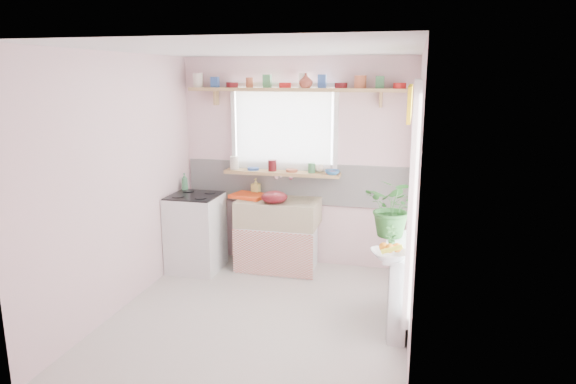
# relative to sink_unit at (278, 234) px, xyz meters

# --- Properties ---
(room) EXTENTS (3.20, 3.20, 3.20)m
(room) POSITION_rel_sink_unit_xyz_m (0.81, -0.43, 0.94)
(room) COLOR beige
(room) RESTS_ON ground
(sink_unit) EXTENTS (0.95, 0.65, 1.11)m
(sink_unit) POSITION_rel_sink_unit_xyz_m (0.00, 0.00, 0.00)
(sink_unit) COLOR white
(sink_unit) RESTS_ON ground
(cooker) EXTENTS (0.58, 0.58, 0.93)m
(cooker) POSITION_rel_sink_unit_xyz_m (-0.95, -0.24, 0.03)
(cooker) COLOR white
(cooker) RESTS_ON ground
(radiator_ledge) EXTENTS (0.22, 0.95, 0.78)m
(radiator_ledge) POSITION_rel_sink_unit_xyz_m (1.45, -1.09, -0.03)
(radiator_ledge) COLOR white
(radiator_ledge) RESTS_ON ground
(windowsill) EXTENTS (1.40, 0.22, 0.04)m
(windowsill) POSITION_rel_sink_unit_xyz_m (-0.00, 0.19, 0.71)
(windowsill) COLOR tan
(windowsill) RESTS_ON room
(pine_shelf) EXTENTS (2.52, 0.24, 0.04)m
(pine_shelf) POSITION_rel_sink_unit_xyz_m (0.15, 0.18, 1.69)
(pine_shelf) COLOR tan
(pine_shelf) RESTS_ON room
(shelf_crockery) EXTENTS (2.47, 0.11, 0.12)m
(shelf_crockery) POSITION_rel_sink_unit_xyz_m (0.11, 0.18, 1.76)
(shelf_crockery) COLOR silver
(shelf_crockery) RESTS_ON pine_shelf
(sill_crockery) EXTENTS (1.35, 0.11, 0.12)m
(sill_crockery) POSITION_rel_sink_unit_xyz_m (-0.05, 0.19, 0.78)
(sill_crockery) COLOR silver
(sill_crockery) RESTS_ON windowsill
(dish_tray) EXTENTS (0.47, 0.39, 0.04)m
(dish_tray) POSITION_rel_sink_unit_xyz_m (-0.38, 0.05, 0.44)
(dish_tray) COLOR #FD4916
(dish_tray) RESTS_ON sink_unit
(colander) EXTENTS (0.33, 0.33, 0.14)m
(colander) POSITION_rel_sink_unit_xyz_m (-0.01, -0.14, 0.49)
(colander) COLOR #5A0F15
(colander) RESTS_ON sink_unit
(jade_plant) EXTENTS (0.65, 0.62, 0.57)m
(jade_plant) POSITION_rel_sink_unit_xyz_m (1.36, -0.85, 0.63)
(jade_plant) COLOR #295F26
(jade_plant) RESTS_ON radiator_ledge
(fruit_bowl) EXTENTS (0.39, 0.39, 0.07)m
(fruit_bowl) POSITION_rel_sink_unit_xyz_m (1.36, -1.49, 0.38)
(fruit_bowl) COLOR silver
(fruit_bowl) RESTS_ON radiator_ledge
(herb_pot) EXTENTS (0.11, 0.07, 0.20)m
(herb_pot) POSITION_rel_sink_unit_xyz_m (1.36, -1.17, 0.44)
(herb_pot) COLOR #326E2C
(herb_pot) RESTS_ON radiator_ledge
(soap_bottle_sink) EXTENTS (0.10, 0.10, 0.20)m
(soap_bottle_sink) POSITION_rel_sink_unit_xyz_m (-0.34, 0.21, 0.52)
(soap_bottle_sink) COLOR #CBC15A
(soap_bottle_sink) RESTS_ON sink_unit
(sill_cup) EXTENTS (0.15, 0.15, 0.09)m
(sill_cup) POSITION_rel_sink_unit_xyz_m (0.43, 0.25, 0.77)
(sill_cup) COLOR white
(sill_cup) RESTS_ON windowsill
(sill_bowl) EXTENTS (0.20, 0.20, 0.05)m
(sill_bowl) POSITION_rel_sink_unit_xyz_m (0.62, 0.13, 0.75)
(sill_bowl) COLOR teal
(sill_bowl) RESTS_ON windowsill
(shelf_vase) EXTENTS (0.17, 0.17, 0.16)m
(shelf_vase) POSITION_rel_sink_unit_xyz_m (0.30, 0.12, 1.79)
(shelf_vase) COLOR brown
(shelf_vase) RESTS_ON pine_shelf
(cooker_bottle) EXTENTS (0.08, 0.08, 0.21)m
(cooker_bottle) POSITION_rel_sink_unit_xyz_m (-1.17, -0.02, 0.59)
(cooker_bottle) COLOR #418256
(cooker_bottle) RESTS_ON cooker
(fruit) EXTENTS (0.20, 0.14, 0.10)m
(fruit) POSITION_rel_sink_unit_xyz_m (1.37, -1.49, 0.44)
(fruit) COLOR orange
(fruit) RESTS_ON fruit_bowl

